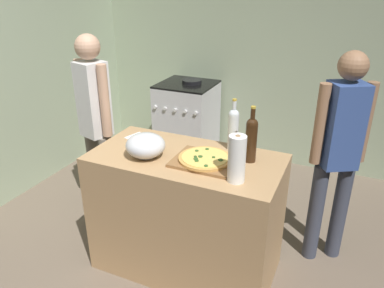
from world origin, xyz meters
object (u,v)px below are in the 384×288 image
object	(u,v)px
pizza	(205,158)
wine_bottle_dark	(251,138)
person_in_stripes	(96,121)
stove	(187,122)
paper_towel_roll	(237,159)
person_in_red	(338,149)
wine_bottle_green	(233,127)
mixing_bowl	(146,145)

from	to	relation	value
pizza	wine_bottle_dark	distance (m)	0.32
pizza	person_in_stripes	distance (m)	1.13
wine_bottle_dark	stove	bearing A→B (deg)	126.78
paper_towel_roll	person_in_red	distance (m)	0.88
wine_bottle_dark	person_in_red	xyz separation A→B (m)	(0.51, 0.42, -0.16)
pizza	person_in_stripes	world-z (taller)	person_in_stripes
pizza	stove	world-z (taller)	pizza
pizza	person_in_red	distance (m)	0.95
pizza	wine_bottle_green	distance (m)	0.32
stove	person_in_red	world-z (taller)	person_in_red
wine_bottle_green	person_in_red	distance (m)	0.75
paper_towel_roll	wine_bottle_dark	bearing A→B (deg)	89.46
mixing_bowl	paper_towel_roll	size ratio (longest dim) A/B	0.91
mixing_bowl	stove	distance (m)	1.93
wine_bottle_dark	mixing_bowl	bearing A→B (deg)	-161.17
pizza	wine_bottle_dark	size ratio (longest dim) A/B	0.92
paper_towel_roll	wine_bottle_dark	size ratio (longest dim) A/B	0.78
wine_bottle_green	stove	world-z (taller)	wine_bottle_green
wine_bottle_green	wine_bottle_dark	world-z (taller)	wine_bottle_dark
paper_towel_roll	person_in_red	world-z (taller)	person_in_red
person_in_stripes	person_in_red	world-z (taller)	person_in_stripes
pizza	mixing_bowl	xyz separation A→B (m)	(-0.39, -0.08, 0.05)
pizza	wine_bottle_green	world-z (taller)	wine_bottle_green
person_in_stripes	wine_bottle_green	bearing A→B (deg)	-1.57
mixing_bowl	person_in_stripes	bearing A→B (deg)	151.24
paper_towel_roll	wine_bottle_green	bearing A→B (deg)	110.92
wine_bottle_green	person_in_red	size ratio (longest dim) A/B	0.23
mixing_bowl	wine_bottle_green	world-z (taller)	wine_bottle_green
wine_bottle_dark	person_in_red	size ratio (longest dim) A/B	0.23
mixing_bowl	person_in_red	distance (m)	1.32
wine_bottle_dark	pizza	bearing A→B (deg)	-150.96
stove	person_in_stripes	size ratio (longest dim) A/B	0.59
person_in_red	pizza	bearing A→B (deg)	-143.82
wine_bottle_green	wine_bottle_dark	distance (m)	0.21
pizza	stove	xyz separation A→B (m)	(-0.91, 1.71, -0.48)
pizza	mixing_bowl	distance (m)	0.40
paper_towel_roll	pizza	bearing A→B (deg)	150.51
pizza	person_in_stripes	xyz separation A→B (m)	(-1.09, 0.31, -0.02)
mixing_bowl	wine_bottle_green	distance (m)	0.60
mixing_bowl	paper_towel_roll	bearing A→B (deg)	-5.76
wine_bottle_dark	wine_bottle_green	bearing A→B (deg)	140.85
wine_bottle_green	wine_bottle_dark	size ratio (longest dim) A/B	0.97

